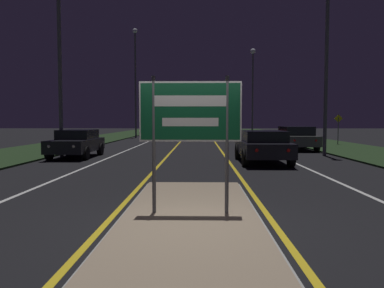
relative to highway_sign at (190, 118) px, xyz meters
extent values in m
plane|color=black|center=(0.00, -0.51, -1.84)|extent=(160.00, 160.00, 0.00)
cube|color=#999993|center=(0.00, 0.00, -1.82)|extent=(2.54, 6.88, 0.05)
cube|color=gray|center=(0.00, 0.00, -1.79)|extent=(2.42, 6.76, 0.10)
cube|color=#1E3319|center=(-9.50, 19.49, -1.80)|extent=(5.00, 100.00, 0.08)
cube|color=#1E3319|center=(9.50, 19.49, -1.80)|extent=(5.00, 100.00, 0.08)
cube|color=gold|center=(-1.46, 24.49, -1.84)|extent=(0.12, 70.00, 0.01)
cube|color=gold|center=(1.46, 24.49, -1.84)|extent=(0.12, 70.00, 0.01)
cube|color=silver|center=(-4.20, 24.49, -1.84)|extent=(0.12, 70.00, 0.01)
cube|color=silver|center=(4.20, 24.49, -1.84)|extent=(0.12, 70.00, 0.01)
cube|color=silver|center=(-7.20, 24.49, -1.84)|extent=(0.10, 70.00, 0.01)
cube|color=silver|center=(7.20, 24.49, -1.84)|extent=(0.10, 70.00, 0.01)
cylinder|color=#56565B|center=(-0.67, 0.00, -0.49)|extent=(0.07, 0.07, 2.50)
cylinder|color=#56565B|center=(0.67, 0.00, -0.49)|extent=(0.07, 0.07, 2.50)
cube|color=#0F512D|center=(0.00, 0.00, 0.11)|extent=(1.85, 0.04, 1.09)
cube|color=white|center=(0.00, -0.02, 0.11)|extent=(1.85, 0.00, 1.09)
cube|color=#0F512D|center=(0.00, -0.02, 0.11)|extent=(1.80, 0.01, 1.02)
cube|color=white|center=(0.00, -0.02, 0.30)|extent=(1.30, 0.01, 0.20)
cube|color=white|center=(0.00, -0.02, -0.08)|extent=(1.02, 0.01, 0.15)
cylinder|color=#56565B|center=(-6.43, 10.91, 2.19)|extent=(0.18, 0.18, 8.06)
cylinder|color=#56565B|center=(-6.50, 32.22, 3.60)|extent=(0.18, 0.18, 10.88)
sphere|color=white|center=(-6.50, 32.22, 9.18)|extent=(0.49, 0.49, 0.49)
cylinder|color=#56565B|center=(6.54, 12.35, 2.86)|extent=(0.18, 0.18, 9.40)
cylinder|color=#56565B|center=(6.40, 37.54, 3.01)|extent=(0.18, 0.18, 9.70)
sphere|color=white|center=(6.40, 37.54, 8.04)|extent=(0.61, 0.61, 0.61)
cube|color=black|center=(2.83, 9.08, -1.21)|extent=(1.85, 4.51, 0.58)
cube|color=black|center=(2.83, 8.81, -0.70)|extent=(1.63, 2.35, 0.45)
sphere|color=red|center=(2.25, 6.84, -1.14)|extent=(0.14, 0.14, 0.14)
sphere|color=red|center=(3.40, 6.84, -1.14)|extent=(0.14, 0.14, 0.14)
cylinder|color=black|center=(1.94, 10.48, -1.50)|extent=(0.22, 0.69, 0.69)
cylinder|color=black|center=(3.71, 10.48, -1.50)|extent=(0.22, 0.69, 0.69)
cylinder|color=black|center=(1.94, 7.68, -1.50)|extent=(0.22, 0.69, 0.69)
cylinder|color=black|center=(3.71, 7.68, -1.50)|extent=(0.22, 0.69, 0.69)
cube|color=#4C514C|center=(6.02, 16.28, -1.23)|extent=(1.89, 4.64, 0.59)
cube|color=black|center=(6.02, 16.00, -0.67)|extent=(1.67, 2.41, 0.52)
sphere|color=red|center=(5.43, 13.98, -1.15)|extent=(0.14, 0.14, 0.14)
sphere|color=red|center=(6.61, 13.98, -1.15)|extent=(0.14, 0.14, 0.14)
cylinder|color=black|center=(5.11, 17.72, -1.52)|extent=(0.22, 0.64, 0.64)
cylinder|color=black|center=(6.93, 17.72, -1.52)|extent=(0.22, 0.64, 0.64)
cylinder|color=black|center=(5.11, 14.84, -1.52)|extent=(0.22, 0.64, 0.64)
cylinder|color=black|center=(6.93, 14.84, -1.52)|extent=(0.22, 0.64, 0.64)
cube|color=maroon|center=(2.70, 27.69, -1.21)|extent=(1.76, 4.70, 0.65)
cube|color=black|center=(2.70, 27.41, -0.67)|extent=(1.54, 2.44, 0.43)
sphere|color=red|center=(2.16, 25.36, -1.13)|extent=(0.14, 0.14, 0.14)
sphere|color=red|center=(3.25, 25.36, -1.13)|extent=(0.14, 0.14, 0.14)
cylinder|color=black|center=(1.87, 29.15, -1.54)|extent=(0.22, 0.61, 0.61)
cylinder|color=black|center=(3.54, 29.15, -1.54)|extent=(0.22, 0.61, 0.61)
cylinder|color=black|center=(1.87, 26.23, -1.54)|extent=(0.22, 0.61, 0.61)
cylinder|color=black|center=(3.54, 26.23, -1.54)|extent=(0.22, 0.61, 0.61)
cube|color=silver|center=(2.44, 39.24, -1.19)|extent=(1.86, 4.62, 0.65)
cube|color=black|center=(2.44, 38.96, -0.64)|extent=(1.64, 2.40, 0.46)
sphere|color=red|center=(1.86, 36.95, -1.11)|extent=(0.14, 0.14, 0.14)
sphere|color=red|center=(3.01, 36.95, -1.11)|extent=(0.14, 0.14, 0.14)
cylinder|color=black|center=(1.55, 40.67, -1.52)|extent=(0.22, 0.64, 0.64)
cylinder|color=black|center=(3.33, 40.67, -1.52)|extent=(0.22, 0.64, 0.64)
cylinder|color=black|center=(1.55, 37.81, -1.52)|extent=(0.22, 0.64, 0.64)
cylinder|color=black|center=(3.33, 37.81, -1.52)|extent=(0.22, 0.64, 0.64)
cube|color=black|center=(-5.82, 11.20, -1.24)|extent=(1.75, 4.03, 0.59)
cube|color=black|center=(-5.82, 11.44, -0.72)|extent=(1.54, 2.09, 0.45)
sphere|color=white|center=(-6.36, 9.20, -1.16)|extent=(0.14, 0.14, 0.14)
sphere|color=white|center=(-5.28, 9.20, -1.16)|extent=(0.14, 0.14, 0.14)
cylinder|color=black|center=(-6.65, 9.95, -1.53)|extent=(0.22, 0.62, 0.62)
cylinder|color=black|center=(-4.98, 9.95, -1.53)|extent=(0.22, 0.62, 0.62)
cylinder|color=black|center=(-6.65, 12.44, -1.53)|extent=(0.22, 0.62, 0.62)
cylinder|color=black|center=(-4.98, 12.44, -1.53)|extent=(0.22, 0.62, 0.62)
cylinder|color=#56565B|center=(10.14, 20.30, -0.80)|extent=(0.06, 0.06, 1.92)
cube|color=yellow|center=(10.14, 20.30, 0.10)|extent=(0.60, 0.02, 0.60)
camera|label=1|loc=(0.17, -6.79, -0.05)|focal=35.00mm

